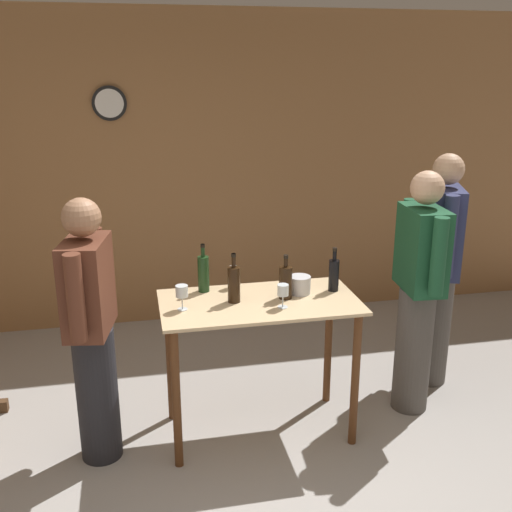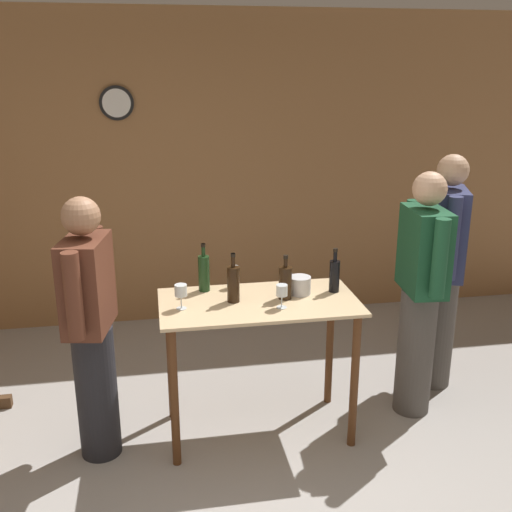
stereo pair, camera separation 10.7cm
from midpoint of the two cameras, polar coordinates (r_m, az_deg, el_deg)
The scene contains 13 objects.
back_wall at distance 5.29m, azimuth -5.27°, elevation 7.98°, with size 8.40×0.08×2.70m.
tasting_table at distance 3.66m, azimuth 1.12°, elevation -6.83°, with size 1.19×0.63×0.89m.
wine_bottle_far_left at distance 3.72m, azimuth -4.16°, elevation -1.56°, with size 0.07×0.07×0.31m.
wine_bottle_left at distance 3.54m, azimuth -1.30°, elevation -2.61°, with size 0.07×0.07×0.30m.
wine_bottle_center at distance 3.59m, azimuth 3.66°, elevation -2.49°, with size 0.08×0.08×0.27m.
wine_bottle_right at distance 3.74m, azimuth 8.30°, elevation -1.78°, with size 0.06×0.06×0.28m.
wine_glass_near_left at distance 3.46m, azimuth -6.29°, elevation -3.35°, with size 0.07×0.07×0.15m.
wine_glass_near_center at distance 3.77m, azimuth -1.28°, elevation -1.57°, with size 0.06×0.06×0.14m.
wine_glass_near_right at distance 3.46m, azimuth 3.37°, elevation -3.37°, with size 0.07×0.07×0.14m.
ice_bucket at distance 3.69m, azimuth 5.04°, elevation -2.80°, with size 0.13×0.13×0.11m.
person_host at distance 3.99m, azimuth 16.15°, elevation -3.24°, with size 0.25×0.59×1.63m.
person_visitor_with_scarf at distance 4.37m, azimuth 18.07°, elevation -1.14°, with size 0.34×0.56×1.68m.
person_visitor_bearded at distance 3.52m, azimuth -14.61°, elevation -6.50°, with size 0.29×0.58×1.58m.
Camera 2 is at (-0.38, -2.41, 2.23)m, focal length 42.00 mm.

